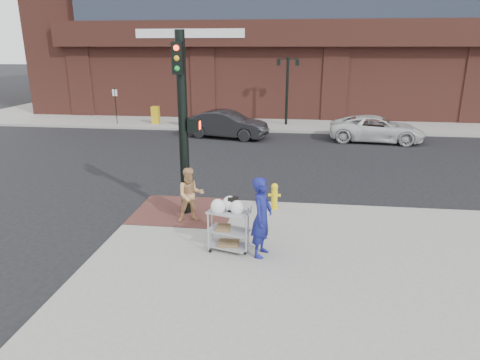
# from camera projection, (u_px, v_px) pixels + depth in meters

# --- Properties ---
(ground) EXTENTS (220.00, 220.00, 0.00)m
(ground) POSITION_uv_depth(u_px,v_px,m) (198.00, 229.00, 11.59)
(ground) COLOR black
(ground) RESTS_ON ground
(sidewalk_far) EXTENTS (65.00, 36.00, 0.15)m
(sidewalk_far) POSITION_uv_depth(u_px,v_px,m) (401.00, 99.00, 40.37)
(sidewalk_far) COLOR gray
(sidewalk_far) RESTS_ON ground
(brick_curb_ramp) EXTENTS (2.80, 2.40, 0.01)m
(brick_curb_ramp) POSITION_uv_depth(u_px,v_px,m) (184.00, 211.00, 12.46)
(brick_curb_ramp) COLOR #582C29
(brick_curb_ramp) RESTS_ON sidewalk_near
(lamp_post) EXTENTS (1.32, 0.22, 4.00)m
(lamp_post) POSITION_uv_depth(u_px,v_px,m) (287.00, 84.00, 25.72)
(lamp_post) COLOR black
(lamp_post) RESTS_ON sidewalk_far
(parking_sign) EXTENTS (0.05, 0.05, 2.20)m
(parking_sign) POSITION_uv_depth(u_px,v_px,m) (116.00, 106.00, 26.44)
(parking_sign) COLOR black
(parking_sign) RESTS_ON sidewalk_far
(traffic_signal_pole) EXTENTS (0.61, 0.51, 5.00)m
(traffic_signal_pole) POSITION_uv_depth(u_px,v_px,m) (184.00, 120.00, 11.53)
(traffic_signal_pole) COLOR black
(traffic_signal_pole) RESTS_ON sidewalk_near
(woman_blue) EXTENTS (0.60, 0.76, 1.86)m
(woman_blue) POSITION_uv_depth(u_px,v_px,m) (262.00, 217.00, 9.57)
(woman_blue) COLOR navy
(woman_blue) RESTS_ON sidewalk_near
(pedestrian_tan) EXTENTS (0.89, 0.80, 1.51)m
(pedestrian_tan) POSITION_uv_depth(u_px,v_px,m) (191.00, 195.00, 11.52)
(pedestrian_tan) COLOR tan
(pedestrian_tan) RESTS_ON sidewalk_near
(sedan_dark) EXTENTS (4.66, 2.45, 1.46)m
(sedan_dark) POSITION_uv_depth(u_px,v_px,m) (226.00, 124.00, 23.06)
(sedan_dark) COLOR black
(sedan_dark) RESTS_ON ground
(minivan_white) EXTENTS (4.98, 2.71, 1.33)m
(minivan_white) POSITION_uv_depth(u_px,v_px,m) (377.00, 129.00, 22.20)
(minivan_white) COLOR silver
(minivan_white) RESTS_ON ground
(utility_cart) EXTENTS (1.04, 0.76, 1.30)m
(utility_cart) POSITION_uv_depth(u_px,v_px,m) (229.00, 227.00, 9.90)
(utility_cart) COLOR #95959A
(utility_cart) RESTS_ON sidewalk_near
(fire_hydrant) EXTENTS (0.37, 0.26, 0.78)m
(fire_hydrant) POSITION_uv_depth(u_px,v_px,m) (274.00, 196.00, 12.54)
(fire_hydrant) COLOR yellow
(fire_hydrant) RESTS_ON sidewalk_near
(newsbox_yellow) EXTENTS (0.45, 0.41, 1.06)m
(newsbox_yellow) POSITION_uv_depth(u_px,v_px,m) (156.00, 115.00, 26.59)
(newsbox_yellow) COLOR gold
(newsbox_yellow) RESTS_ON sidewalk_far
(newsbox_blue) EXTENTS (0.45, 0.42, 0.93)m
(newsbox_blue) POSITION_uv_depth(u_px,v_px,m) (182.00, 118.00, 26.06)
(newsbox_blue) COLOR #174398
(newsbox_blue) RESTS_ON sidewalk_far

